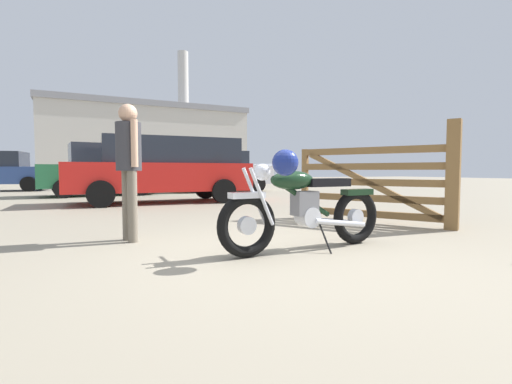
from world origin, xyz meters
name	(u,v)px	position (x,y,z in m)	size (l,w,h in m)	color
ground_plane	(279,256)	(0.00, 0.00, 0.00)	(80.00, 80.00, 0.00)	gray
vintage_motorcycle	(303,205)	(0.34, 0.10, 0.49)	(2.08, 0.73, 1.07)	black
timber_gate	(388,181)	(2.55, 1.30, 0.70)	(1.48, 2.21, 1.60)	brown
bystander	(129,158)	(-1.35, 1.38, 1.02)	(0.30, 0.44, 1.66)	#706656
silver_sedan_mid	(164,168)	(-0.15, 6.83, 0.94)	(4.74, 2.06, 1.74)	black
red_hatchback_near	(220,171)	(2.78, 11.43, 0.84)	(4.31, 2.15, 1.67)	black
dark_sedan_left	(103,169)	(-1.71, 10.54, 0.92)	(4.10, 2.25, 1.78)	black
pale_sedan_back	(148,169)	(0.16, 14.34, 0.92)	(4.00, 2.02, 1.78)	black
industrial_building	(142,145)	(1.72, 35.42, 3.46)	(18.74, 14.57, 13.31)	beige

